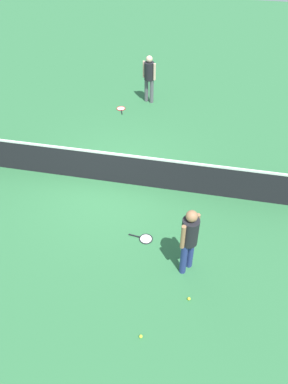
{
  "coord_description": "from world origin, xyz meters",
  "views": [
    {
      "loc": [
        2.41,
        -7.33,
        6.4
      ],
      "look_at": [
        1.16,
        -1.24,
        0.9
      ],
      "focal_mm": 34.04,
      "sensor_mm": 36.0,
      "label": 1
    }
  ],
  "objects_px": {
    "tennis_racket_near_player": "(145,239)",
    "tennis_racket_far_player": "(121,109)",
    "tennis_ball_by_net": "(141,336)",
    "player_near_side": "(189,237)",
    "tennis_ball_near_player": "(189,299)",
    "player_far_side": "(149,75)"
  },
  "relations": [
    {
      "from": "tennis_racket_near_player",
      "to": "tennis_racket_far_player",
      "type": "height_order",
      "value": "same"
    },
    {
      "from": "tennis_racket_near_player",
      "to": "tennis_ball_by_net",
      "type": "distance_m",
      "value": 2.37
    },
    {
      "from": "tennis_racket_near_player",
      "to": "tennis_racket_far_player",
      "type": "xyz_separation_m",
      "value": [
        -2.06,
        5.83,
        0.0
      ]
    },
    {
      "from": "player_near_side",
      "to": "tennis_racket_far_player",
      "type": "xyz_separation_m",
      "value": [
        -3.08,
        6.46,
        -1.0
      ]
    },
    {
      "from": "player_near_side",
      "to": "tennis_racket_far_player",
      "type": "relative_size",
      "value": 2.8
    },
    {
      "from": "tennis_racket_far_player",
      "to": "tennis_ball_near_player",
      "type": "bearing_deg",
      "value": -65.86
    },
    {
      "from": "tennis_ball_near_player",
      "to": "player_near_side",
      "type": "bearing_deg",
      "value": 101.8
    },
    {
      "from": "tennis_racket_near_player",
      "to": "tennis_ball_by_net",
      "type": "xyz_separation_m",
      "value": [
        0.4,
        -2.34,
        0.02
      ]
    },
    {
      "from": "tennis_racket_far_player",
      "to": "tennis_ball_near_player",
      "type": "relative_size",
      "value": 9.18
    },
    {
      "from": "player_near_side",
      "to": "tennis_racket_far_player",
      "type": "distance_m",
      "value": 7.23
    },
    {
      "from": "player_near_side",
      "to": "tennis_racket_far_player",
      "type": "bearing_deg",
      "value": 115.45
    },
    {
      "from": "tennis_ball_near_player",
      "to": "tennis_racket_near_player",
      "type": "bearing_deg",
      "value": 130.34
    },
    {
      "from": "player_near_side",
      "to": "tennis_ball_by_net",
      "type": "bearing_deg",
      "value": -109.92
    },
    {
      "from": "player_far_side",
      "to": "tennis_racket_far_player",
      "type": "xyz_separation_m",
      "value": [
        -0.87,
        -0.77,
        -1.0
      ]
    },
    {
      "from": "tennis_racket_far_player",
      "to": "tennis_ball_by_net",
      "type": "xyz_separation_m",
      "value": [
        2.46,
        -8.17,
        0.02
      ]
    },
    {
      "from": "tennis_racket_far_player",
      "to": "tennis_ball_near_player",
      "type": "height_order",
      "value": "tennis_ball_near_player"
    },
    {
      "from": "player_far_side",
      "to": "tennis_ball_by_net",
      "type": "bearing_deg",
      "value": -79.9
    },
    {
      "from": "tennis_ball_near_player",
      "to": "tennis_ball_by_net",
      "type": "xyz_separation_m",
      "value": [
        -0.77,
        -0.95,
        0.0
      ]
    },
    {
      "from": "player_far_side",
      "to": "tennis_ball_near_player",
      "type": "bearing_deg",
      "value": -73.49
    },
    {
      "from": "tennis_racket_far_player",
      "to": "tennis_ball_by_net",
      "type": "bearing_deg",
      "value": -73.25
    },
    {
      "from": "tennis_racket_near_player",
      "to": "player_near_side",
      "type": "bearing_deg",
      "value": -31.91
    },
    {
      "from": "tennis_racket_near_player",
      "to": "tennis_racket_far_player",
      "type": "bearing_deg",
      "value": 109.44
    }
  ]
}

